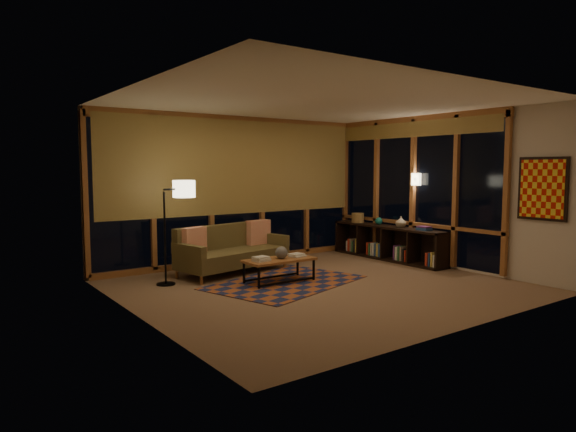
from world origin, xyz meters
TOP-DOWN VIEW (x-y plane):
  - floor at (0.00, 0.00)m, footprint 5.50×5.00m
  - ceiling at (0.00, 0.00)m, footprint 5.50×5.00m
  - walls at (0.00, 0.00)m, footprint 5.51×5.01m
  - window_wall_back at (0.00, 2.43)m, footprint 5.30×0.16m
  - window_wall_right at (2.68, 0.60)m, footprint 0.16×3.70m
  - wall_art at (2.71, -1.85)m, footprint 0.06×0.74m
  - wall_sconce at (2.62, 0.45)m, footprint 0.12×0.18m
  - sofa at (-0.55, 1.63)m, footprint 2.03×1.13m
  - pillow_left at (-1.23, 1.69)m, footprint 0.46×0.27m
  - pillow_right at (0.13, 1.92)m, footprint 0.48×0.21m
  - area_rug at (-0.29, 0.50)m, footprint 2.67×2.15m
  - coffee_table at (-0.34, 0.59)m, footprint 1.11×0.51m
  - book_stack_a at (-0.68, 0.58)m, footprint 0.26×0.22m
  - book_stack_b at (-0.01, 0.58)m, footprint 0.28×0.24m
  - ceramic_pot at (-0.30, 0.58)m, footprint 0.20×0.20m
  - floor_lamp at (-1.82, 1.46)m, footprint 0.59×0.45m
  - bookshelf at (2.49, 1.00)m, footprint 0.40×2.60m
  - basket at (2.47, 1.82)m, footprint 0.31×0.31m
  - teal_bowl at (2.49, 1.25)m, footprint 0.15×0.15m
  - vase at (2.49, 0.68)m, footprint 0.23×0.23m
  - shelf_book_stack at (2.49, 0.14)m, footprint 0.24×0.28m

SIDE VIEW (x-z plane):
  - floor at x=0.00m, z-range -0.01..0.01m
  - area_rug at x=-0.29m, z-range 0.00..0.01m
  - coffee_table at x=-0.34m, z-range 0.00..0.37m
  - bookshelf at x=2.49m, z-range 0.00..0.65m
  - sofa at x=-0.55m, z-range 0.00..0.79m
  - book_stack_b at x=-0.01m, z-range 0.37..0.42m
  - book_stack_a at x=-0.68m, z-range 0.37..0.44m
  - ceramic_pot at x=-0.30m, z-range 0.37..0.56m
  - pillow_left at x=-1.23m, z-range 0.39..0.83m
  - pillow_right at x=0.13m, z-range 0.39..0.85m
  - shelf_book_stack at x=2.49m, z-range 0.65..0.72m
  - teal_bowl at x=2.49m, z-range 0.65..0.79m
  - basket at x=2.47m, z-range 0.65..0.84m
  - vase at x=2.49m, z-range 0.65..0.86m
  - floor_lamp at x=-1.82m, z-range 0.00..1.58m
  - walls at x=0.00m, z-range 0.00..2.70m
  - window_wall_back at x=0.00m, z-range 0.05..2.65m
  - window_wall_right at x=2.68m, z-range 0.05..2.65m
  - wall_art at x=2.71m, z-range 0.98..1.92m
  - wall_sconce at x=2.62m, z-range 1.44..1.66m
  - ceiling at x=0.00m, z-range 2.70..2.71m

